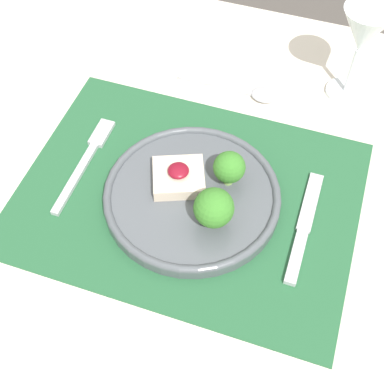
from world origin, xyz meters
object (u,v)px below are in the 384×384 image
(fork, at_px, (87,158))
(knife, at_px, (302,233))
(wine_glass_near, at_px, (363,35))
(spoon, at_px, (249,92))
(dinner_plate, at_px, (195,194))

(fork, relative_size, knife, 1.00)
(knife, height_order, wine_glass_near, wine_glass_near)
(spoon, bearing_deg, wine_glass_near, 16.95)
(fork, bearing_deg, knife, -4.96)
(knife, xyz_separation_m, wine_glass_near, (0.01, 0.30, 0.11))
(wine_glass_near, bearing_deg, spoon, -160.23)
(dinner_plate, relative_size, spoon, 1.47)
(dinner_plate, bearing_deg, fork, 173.12)
(fork, bearing_deg, spoon, 47.89)
(dinner_plate, relative_size, wine_glass_near, 1.55)
(spoon, distance_m, wine_glass_near, 0.20)
(wine_glass_near, bearing_deg, dinner_plate, -119.84)
(spoon, bearing_deg, fork, -134.65)
(dinner_plate, bearing_deg, spoon, 86.18)
(dinner_plate, height_order, fork, dinner_plate)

